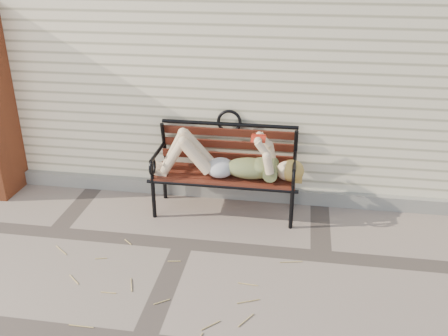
# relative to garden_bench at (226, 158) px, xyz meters

# --- Properties ---
(ground) EXTENTS (80.00, 80.00, 0.00)m
(ground) POSITION_rel_garden_bench_xyz_m (-0.28, -0.74, -0.56)
(ground) COLOR gray
(ground) RESTS_ON ground
(house_wall) EXTENTS (8.00, 4.00, 3.00)m
(house_wall) POSITION_rel_garden_bench_xyz_m (-0.28, 2.26, 0.94)
(house_wall) COLOR #F8E8C2
(house_wall) RESTS_ON ground
(foundation_strip) EXTENTS (8.00, 0.10, 0.15)m
(foundation_strip) POSITION_rel_garden_bench_xyz_m (-0.28, 0.23, -0.49)
(foundation_strip) COLOR gray
(foundation_strip) RESTS_ON ground
(garden_bench) EXTENTS (1.54, 0.61, 1.00)m
(garden_bench) POSITION_rel_garden_bench_xyz_m (0.00, 0.00, 0.00)
(garden_bench) COLOR black
(garden_bench) RESTS_ON ground
(reading_woman) EXTENTS (1.46, 0.33, 0.46)m
(reading_woman) POSITION_rel_garden_bench_xyz_m (0.01, -0.12, 0.03)
(reading_woman) COLOR #0A3849
(reading_woman) RESTS_ON ground
(straw_scatter) EXTENTS (2.92, 1.74, 0.01)m
(straw_scatter) POSITION_rel_garden_bench_xyz_m (-0.74, -1.51, -0.55)
(straw_scatter) COLOR tan
(straw_scatter) RESTS_ON ground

